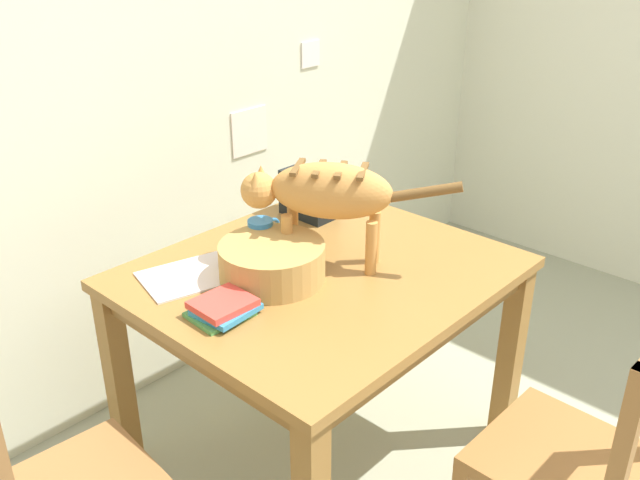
# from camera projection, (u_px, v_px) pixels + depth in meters

# --- Properties ---
(wall_rear) EXTENTS (4.55, 0.11, 2.50)m
(wall_rear) POSITION_uv_depth(u_px,v_px,m) (167.00, 68.00, 2.54)
(wall_rear) COLOR silver
(wall_rear) RESTS_ON ground_plane
(dining_table) EXTENTS (1.12, 0.98, 0.74)m
(dining_table) POSITION_uv_depth(u_px,v_px,m) (320.00, 293.00, 2.25)
(dining_table) COLOR olive
(dining_table) RESTS_ON ground_plane
(cat) EXTENTS (0.40, 0.60, 0.34)m
(cat) POSITION_uv_depth(u_px,v_px,m) (323.00, 194.00, 2.14)
(cat) COLOR #CC8D45
(cat) RESTS_ON dining_table
(saucer_bowl) EXTENTS (0.18, 0.18, 0.04)m
(saucer_bowl) POSITION_uv_depth(u_px,v_px,m) (261.00, 252.00, 2.27)
(saucer_bowl) COLOR #B1AAB3
(saucer_bowl) RESTS_ON dining_table
(coffee_mug) EXTENTS (0.13, 0.08, 0.09)m
(coffee_mug) POSITION_uv_depth(u_px,v_px,m) (261.00, 233.00, 2.24)
(coffee_mug) COLOR #2F7AC0
(coffee_mug) RESTS_ON saucer_bowl
(magazine) EXTENTS (0.34, 0.29, 0.01)m
(magazine) POSITION_uv_depth(u_px,v_px,m) (189.00, 276.00, 2.16)
(magazine) COLOR silver
(magazine) RESTS_ON dining_table
(book_stack) EXTENTS (0.18, 0.16, 0.05)m
(book_stack) POSITION_uv_depth(u_px,v_px,m) (223.00, 308.00, 1.94)
(book_stack) COLOR #519E4E
(book_stack) RESTS_ON dining_table
(wicker_basket) EXTENTS (0.33, 0.33, 0.12)m
(wicker_basket) POSITION_uv_depth(u_px,v_px,m) (272.00, 261.00, 2.12)
(wicker_basket) COLOR tan
(wicker_basket) RESTS_ON dining_table
(toaster) EXTENTS (0.12, 0.20, 0.18)m
(toaster) POSITION_uv_depth(u_px,v_px,m) (309.00, 194.00, 2.55)
(toaster) COLOR black
(toaster) RESTS_ON dining_table
(wooden_chair_near) EXTENTS (0.43, 0.43, 0.93)m
(wooden_chair_near) POSITION_uv_depth(u_px,v_px,m) (578.00, 461.00, 1.85)
(wooden_chair_near) COLOR #9B6532
(wooden_chair_near) RESTS_ON ground_plane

